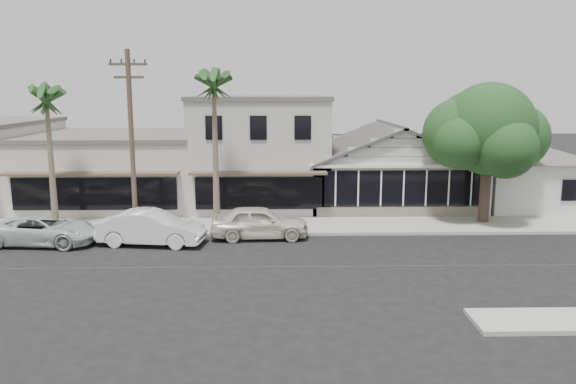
{
  "coord_description": "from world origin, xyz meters",
  "views": [
    {
      "loc": [
        -2.07,
        -21.96,
        7.12
      ],
      "look_at": [
        -1.45,
        6.0,
        2.01
      ],
      "focal_mm": 35.0,
      "sensor_mm": 36.0,
      "label": 1
    }
  ],
  "objects_px": {
    "car_0": "(259,222)",
    "car_2": "(44,230)",
    "utility_pole": "(132,139)",
    "car_1": "(151,228)",
    "shade_tree": "(486,131)"
  },
  "relations": [
    {
      "from": "utility_pole",
      "to": "car_0",
      "type": "bearing_deg",
      "value": -6.38
    },
    {
      "from": "car_1",
      "to": "car_2",
      "type": "bearing_deg",
      "value": 95.58
    },
    {
      "from": "car_0",
      "to": "car_2",
      "type": "height_order",
      "value": "car_0"
    },
    {
      "from": "utility_pole",
      "to": "car_0",
      "type": "distance_m",
      "value": 7.35
    },
    {
      "from": "car_0",
      "to": "car_2",
      "type": "distance_m",
      "value": 10.04
    },
    {
      "from": "utility_pole",
      "to": "car_1",
      "type": "bearing_deg",
      "value": -56.45
    },
    {
      "from": "utility_pole",
      "to": "shade_tree",
      "type": "height_order",
      "value": "utility_pole"
    },
    {
      "from": "utility_pole",
      "to": "car_1",
      "type": "relative_size",
      "value": 1.83
    },
    {
      "from": "utility_pole",
      "to": "car_2",
      "type": "height_order",
      "value": "utility_pole"
    },
    {
      "from": "utility_pole",
      "to": "car_2",
      "type": "relative_size",
      "value": 1.79
    },
    {
      "from": "utility_pole",
      "to": "car_1",
      "type": "height_order",
      "value": "utility_pole"
    },
    {
      "from": "car_1",
      "to": "car_0",
      "type": "bearing_deg",
      "value": -71.08
    },
    {
      "from": "car_2",
      "to": "shade_tree",
      "type": "height_order",
      "value": "shade_tree"
    },
    {
      "from": "car_0",
      "to": "shade_tree",
      "type": "bearing_deg",
      "value": -78.22
    },
    {
      "from": "car_0",
      "to": "car_1",
      "type": "height_order",
      "value": "car_1"
    }
  ]
}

